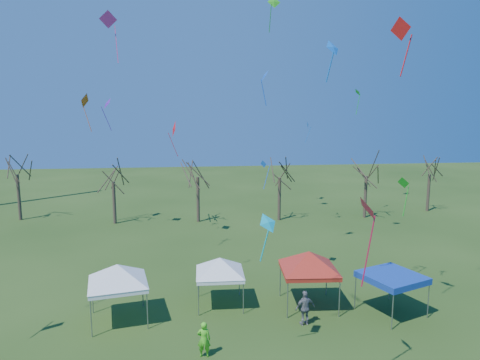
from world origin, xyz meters
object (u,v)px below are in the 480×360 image
object	(u,v)px
tree_4	(367,161)
tent_white_mid	(220,261)
tent_blue	(392,278)
tent_white_west	(117,268)
person_green	(204,339)
tree_2	(197,161)
tree_3	(280,162)
tent_red	(309,255)
person_grey	(305,308)
tree_5	(431,161)
tree_0	(16,158)
tree_1	(113,167)

from	to	relation	value
tree_4	tent_white_mid	world-z (taller)	tree_4
tent_blue	tree_4	bearing A→B (deg)	70.45
tent_white_west	person_green	size ratio (longest dim) A/B	2.42
tent_white_west	tent_white_mid	distance (m)	5.69
tent_white_west	person_green	xyz separation A→B (m)	(4.40, -3.99, -2.12)
tree_2	tent_white_west	world-z (taller)	tree_2
tree_2	tent_white_mid	size ratio (longest dim) A/B	2.18
tree_3	tent_blue	xyz separation A→B (m)	(1.73, -21.44, -3.98)
tent_blue	tent_red	bearing A→B (deg)	161.06
tent_red	tent_white_west	bearing A→B (deg)	-177.29
tree_4	person_grey	distance (m)	25.96
tent_blue	person_green	bearing A→B (deg)	-163.99
tree_5	person_grey	bearing A→B (deg)	-131.11
tree_3	person_green	xyz separation A→B (m)	(-8.77, -24.45, -5.24)
person_green	tree_3	bearing A→B (deg)	-101.75
tree_3	tent_white_mid	distance (m)	20.95
tent_white_mid	tree_0	bearing A→B (deg)	130.49
tree_1	tent_white_west	size ratio (longest dim) A/B	1.84
tree_1	tree_4	bearing A→B (deg)	-1.42
tree_0	tree_1	size ratio (longest dim) A/B	1.12
tree_3	tent_white_mid	size ratio (longest dim) A/B	2.10
tent_white_west	tent_red	size ratio (longest dim) A/B	0.95
tree_1	person_green	size ratio (longest dim) A/B	4.47
tent_white_mid	person_grey	bearing A→B (deg)	-34.16
tree_5	tree_1	bearing A→B (deg)	-177.65
tree_2	tree_5	bearing A→B (deg)	3.70
tree_3	tent_red	bearing A→B (deg)	-97.37
tent_red	tree_2	bearing A→B (deg)	105.99
tree_2	tree_5	size ratio (longest dim) A/B	1.10
tent_red	tree_0	bearing A→B (deg)	136.20
tree_0	tent_white_west	size ratio (longest dim) A/B	2.06
tree_1	tent_white_mid	bearing A→B (deg)	-65.18
tent_white_west	tent_white_mid	bearing A→B (deg)	12.77
tree_4	tent_blue	bearing A→B (deg)	-109.55
tent_red	tent_blue	bearing A→B (deg)	-18.94
tree_2	tree_3	xyz separation A→B (m)	(8.40, -0.33, -0.21)
tree_2	tent_white_west	size ratio (longest dim) A/B	2.00
tree_0	tent_white_west	world-z (taller)	tree_0
tree_0	person_green	world-z (taller)	tree_0
tree_4	tree_5	xyz separation A→B (m)	(8.37, 2.06, -0.33)
tent_white_west	tree_3	bearing A→B (deg)	57.22
tree_1	tent_red	bearing A→B (deg)	-55.34
person_grey	tent_white_west	bearing A→B (deg)	-21.74
tree_2	person_green	distance (m)	25.38
tree_0	tent_red	distance (m)	33.83
tent_blue	tree_5	bearing A→B (deg)	55.77
tree_4	tent_blue	distance (m)	23.05
tree_4	person_grey	xyz separation A→B (m)	(-12.68, -22.06, -5.12)
tree_3	tent_white_west	xyz separation A→B (m)	(-13.17, -20.46, -3.12)
tree_4	tent_red	distance (m)	23.39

